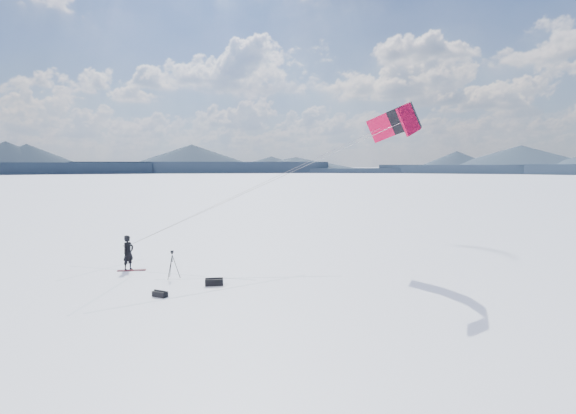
# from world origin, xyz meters

# --- Properties ---
(ground) EXTENTS (1800.00, 1800.00, 0.00)m
(ground) POSITION_xyz_m (0.00, 0.00, 0.00)
(ground) COLOR white
(horizon_hills) EXTENTS (704.84, 706.81, 8.65)m
(horizon_hills) POSITION_xyz_m (-0.00, 0.00, 3.51)
(horizon_hills) COLOR #222F3F
(horizon_hills) RESTS_ON ground
(snow_tracks) EXTENTS (13.93, 10.25, 0.01)m
(snow_tracks) POSITION_xyz_m (-1.44, -0.32, 0.00)
(snow_tracks) COLOR silver
(snow_tracks) RESTS_ON ground
(snowkiter) EXTENTS (0.71, 0.84, 1.94)m
(snowkiter) POSITION_xyz_m (-1.71, 3.56, 0.00)
(snowkiter) COLOR black
(snowkiter) RESTS_ON ground
(snowboard) EXTENTS (1.54, 0.62, 0.04)m
(snowboard) POSITION_xyz_m (-1.48, 3.42, 0.02)
(snowboard) COLOR maroon
(snowboard) RESTS_ON ground
(tripod) EXTENTS (0.67, 0.70, 1.44)m
(tripod) POSITION_xyz_m (1.31, 1.88, 0.93)
(tripod) COLOR black
(tripod) RESTS_ON ground
(gear_bag_a) EXTENTS (0.93, 0.59, 0.39)m
(gear_bag_a) POSITION_xyz_m (3.77, 0.56, 0.17)
(gear_bag_a) COLOR black
(gear_bag_a) RESTS_ON ground
(gear_bag_b) EXTENTS (0.73, 0.56, 0.30)m
(gear_bag_b) POSITION_xyz_m (1.84, -1.59, 0.13)
(gear_bag_b) COLOR black
(gear_bag_b) RESTS_ON ground
(power_kite) EXTENTS (16.28, 6.89, 7.86)m
(power_kite) POSITION_xyz_m (13.26, 5.39, 8.24)
(power_kite) COLOR red
(power_kite) RESTS_ON ground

